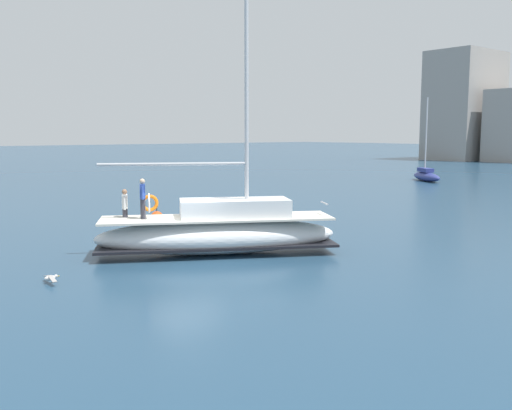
# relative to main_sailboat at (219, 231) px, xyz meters

# --- Properties ---
(ground_plane) EXTENTS (400.00, 400.00, 0.00)m
(ground_plane) POSITION_rel_main_sailboat_xyz_m (-0.22, -1.47, -0.91)
(ground_plane) COLOR navy
(main_sailboat) EXTENTS (6.83, 9.53, 13.54)m
(main_sailboat) POSITION_rel_main_sailboat_xyz_m (0.00, 0.00, 0.00)
(main_sailboat) COLOR silver
(main_sailboat) RESTS_ON ground
(moored_sloop_far) EXTENTS (5.37, 4.04, 8.29)m
(moored_sloop_far) POSITION_rel_main_sailboat_xyz_m (-14.73, 35.82, -0.32)
(moored_sloop_far) COLOR navy
(moored_sloop_far) RESTS_ON ground
(seagull) EXTENTS (0.99, 0.47, 0.17)m
(seagull) POSITION_rel_main_sailboat_xyz_m (0.30, -6.83, -0.72)
(seagull) COLOR silver
(seagull) RESTS_ON ground
(mooring_buoy) EXTENTS (0.69, 0.69, 0.94)m
(mooring_buoy) POSITION_rel_main_sailboat_xyz_m (-8.90, 2.14, -0.71)
(mooring_buoy) COLOR #EA4C19
(mooring_buoy) RESTS_ON ground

